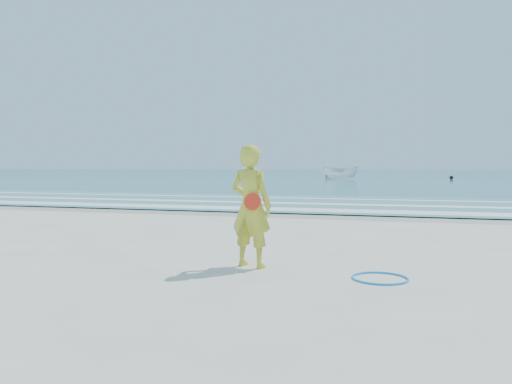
# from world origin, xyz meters

# --- Properties ---
(ground) EXTENTS (400.00, 400.00, 0.00)m
(ground) POSITION_xyz_m (0.00, 0.00, 0.00)
(ground) COLOR silver
(ground) RESTS_ON ground
(wet_sand) EXTENTS (400.00, 2.40, 0.00)m
(wet_sand) POSITION_xyz_m (0.00, 9.00, 0.00)
(wet_sand) COLOR #B2A893
(wet_sand) RESTS_ON ground
(ocean) EXTENTS (400.00, 190.00, 0.04)m
(ocean) POSITION_xyz_m (0.00, 105.00, 0.02)
(ocean) COLOR #19727F
(ocean) RESTS_ON ground
(shallow) EXTENTS (400.00, 10.00, 0.01)m
(shallow) POSITION_xyz_m (0.00, 14.00, 0.04)
(shallow) COLOR #59B7AD
(shallow) RESTS_ON ocean
(foam_near) EXTENTS (400.00, 1.40, 0.01)m
(foam_near) POSITION_xyz_m (0.00, 10.30, 0.05)
(foam_near) COLOR white
(foam_near) RESTS_ON shallow
(foam_mid) EXTENTS (400.00, 0.90, 0.01)m
(foam_mid) POSITION_xyz_m (0.00, 13.20, 0.05)
(foam_mid) COLOR white
(foam_mid) RESTS_ON shallow
(foam_far) EXTENTS (400.00, 0.60, 0.01)m
(foam_far) POSITION_xyz_m (0.00, 16.50, 0.05)
(foam_far) COLOR white
(foam_far) RESTS_ON shallow
(hoop) EXTENTS (0.99, 0.99, 0.03)m
(hoop) POSITION_xyz_m (3.56, 0.15, 0.01)
(hoop) COLOR #0D8BF9
(hoop) RESTS_ON ground
(boat) EXTENTS (4.48, 2.62, 1.63)m
(boat) POSITION_xyz_m (-3.32, 52.28, 0.85)
(boat) COLOR white
(boat) RESTS_ON ocean
(buoy) EXTENTS (0.44, 0.44, 0.44)m
(buoy) POSITION_xyz_m (9.12, 54.84, 0.26)
(buoy) COLOR black
(buoy) RESTS_ON ocean
(woman) EXTENTS (0.80, 0.63, 1.94)m
(woman) POSITION_xyz_m (1.55, 0.46, 0.97)
(woman) COLOR gold
(woman) RESTS_ON ground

